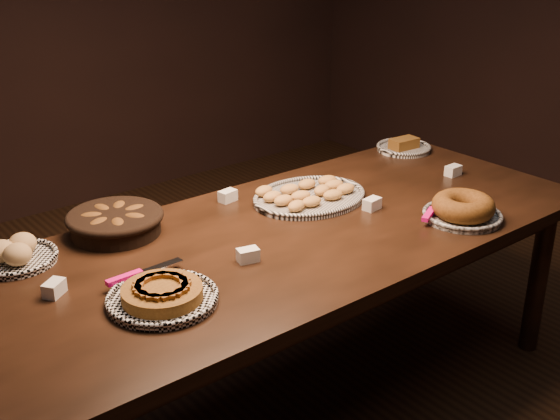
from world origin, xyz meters
TOP-DOWN VIEW (x-y plane):
  - ground at (0.00, 0.00)m, footprint 5.00×5.00m
  - buffet_table at (0.00, 0.00)m, footprint 2.40×1.00m
  - apple_tart_plate at (-0.62, -0.15)m, footprint 0.33×0.35m
  - madeleine_platter at (0.25, 0.19)m, footprint 0.48×0.39m
  - bundt_cake_plate at (0.57, -0.32)m, footprint 0.33×0.31m
  - croissant_basket at (-0.50, 0.38)m, footprint 0.36×0.36m
  - bread_roll_plate at (-0.86, 0.38)m, footprint 0.27×0.27m
  - loaf_plate at (1.02, 0.38)m, footprint 0.26×0.26m
  - tent_cards at (0.04, 0.07)m, footprint 1.85×0.53m

SIDE VIEW (x-z plane):
  - ground at x=0.00m, z-range 0.00..0.00m
  - buffet_table at x=0.00m, z-range 0.30..1.05m
  - loaf_plate at x=1.02m, z-range 0.74..0.80m
  - madeleine_platter at x=0.25m, z-range 0.74..0.80m
  - tent_cards at x=0.04m, z-range 0.75..0.79m
  - apple_tart_plate at x=-0.62m, z-range 0.74..0.80m
  - bread_roll_plate at x=-0.86m, z-range 0.74..0.82m
  - bundt_cake_plate at x=0.57m, z-range 0.74..0.84m
  - croissant_basket at x=-0.50m, z-range 0.76..0.84m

